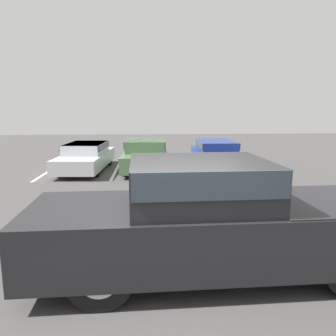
% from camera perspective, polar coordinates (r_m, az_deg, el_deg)
% --- Properties ---
extents(ground_plane, '(60.00, 60.00, 0.00)m').
position_cam_1_polar(ground_plane, '(5.44, -0.28, -18.90)').
color(ground_plane, '#423F3F').
extents(stall_stripe_a, '(0.12, 4.42, 0.01)m').
position_cam_1_polar(stall_stripe_a, '(15.07, -20.00, -0.48)').
color(stall_stripe_a, white).
rests_on(stall_stripe_a, ground_plane).
extents(stall_stripe_b, '(0.12, 4.42, 0.01)m').
position_cam_1_polar(stall_stripe_b, '(14.53, -9.03, -0.37)').
color(stall_stripe_b, white).
rests_on(stall_stripe_b, ground_plane).
extents(stall_stripe_c, '(0.12, 4.42, 0.01)m').
position_cam_1_polar(stall_stripe_c, '(14.54, 2.33, -0.23)').
color(stall_stripe_c, white).
rests_on(stall_stripe_c, ground_plane).
extents(stall_stripe_d, '(0.12, 4.42, 0.01)m').
position_cam_1_polar(stall_stripe_d, '(15.12, 13.24, -0.10)').
color(stall_stripe_d, white).
rests_on(stall_stripe_d, ground_plane).
extents(pickup_truck, '(5.98, 2.13, 1.87)m').
position_cam_1_polar(pickup_truck, '(5.36, 8.55, -8.62)').
color(pickup_truck, black).
rests_on(pickup_truck, ground_plane).
extents(parked_sedan_a, '(2.03, 4.78, 1.18)m').
position_cam_1_polar(parked_sedan_a, '(14.73, -14.07, 2.10)').
color(parked_sedan_a, '#B7BABF').
rests_on(parked_sedan_a, ground_plane).
extents(parked_sedan_b, '(1.98, 4.35, 1.32)m').
position_cam_1_polar(parked_sedan_b, '(14.37, -3.93, 2.44)').
color(parked_sedan_b, '#4C6B47').
rests_on(parked_sedan_b, ground_plane).
extents(parked_sedan_c, '(1.84, 4.81, 1.25)m').
position_cam_1_polar(parked_sedan_c, '(14.80, 8.37, 2.44)').
color(parked_sedan_c, navy).
rests_on(parked_sedan_c, ground_plane).
extents(wheel_stop_curb, '(1.94, 0.20, 0.14)m').
position_cam_1_polar(wheel_stop_curb, '(17.07, -5.46, 1.52)').
color(wheel_stop_curb, '#B7B2A8').
rests_on(wheel_stop_curb, ground_plane).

